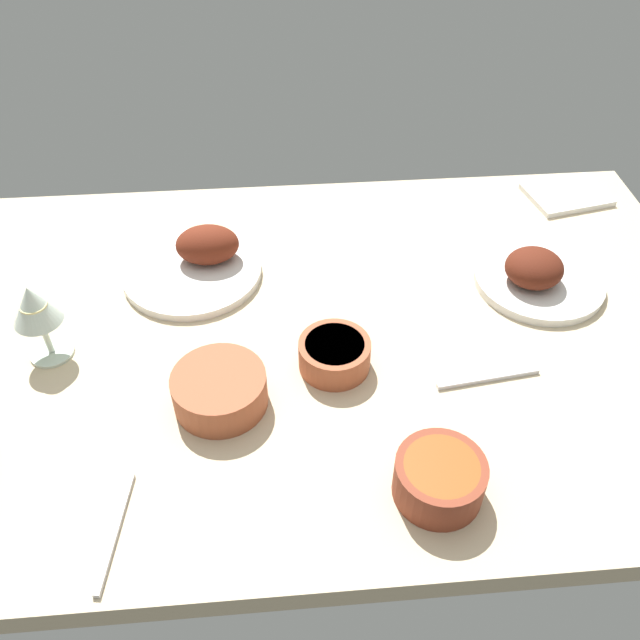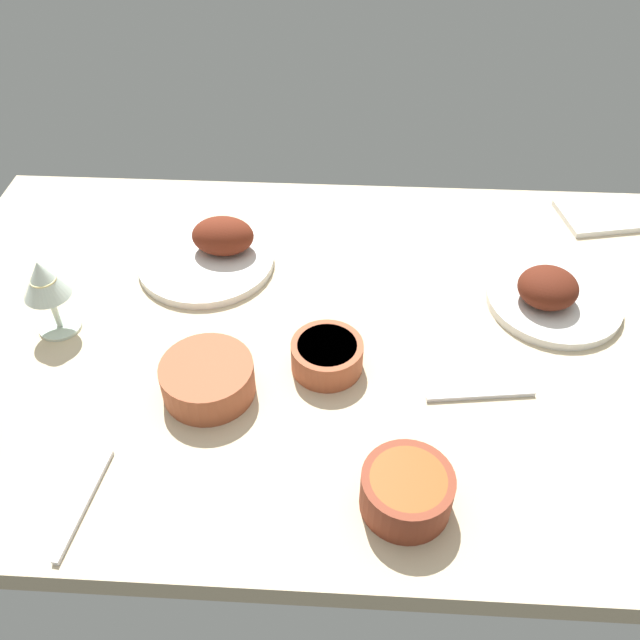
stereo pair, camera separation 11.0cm
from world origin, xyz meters
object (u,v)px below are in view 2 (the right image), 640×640
(plate_near_viewer, at_px, (551,295))
(bowl_soup, at_px, (407,490))
(plate_center_main, at_px, (213,251))
(fork_loose, at_px, (481,396))
(bowl_sauce, at_px, (208,378))
(spoon_loose, at_px, (85,504))
(wine_glass, at_px, (44,282))
(bowl_onions, at_px, (327,355))
(folded_napkin, at_px, (601,215))

(plate_near_viewer, height_order, bowl_soup, plate_near_viewer)
(plate_center_main, xyz_separation_m, fork_loose, (0.46, -0.31, -0.02))
(bowl_sauce, height_order, spoon_loose, bowl_sauce)
(bowl_sauce, bearing_deg, spoon_loose, -122.37)
(bowl_sauce, relative_size, wine_glass, 1.01)
(bowl_onions, bearing_deg, plate_center_main, 131.31)
(plate_near_viewer, relative_size, wine_glass, 1.65)
(folded_napkin, bearing_deg, plate_center_main, -166.39)
(bowl_onions, distance_m, spoon_loose, 0.41)
(plate_center_main, relative_size, fork_loose, 1.51)
(bowl_sauce, height_order, fork_loose, bowl_sauce)
(bowl_soup, xyz_separation_m, spoon_loose, (-0.42, -0.03, -0.03))
(plate_center_main, xyz_separation_m, bowl_onions, (0.22, -0.26, 0.00))
(bowl_soup, height_order, fork_loose, bowl_soup)
(bowl_sauce, xyz_separation_m, bowl_onions, (0.18, 0.06, -0.00))
(folded_napkin, xyz_separation_m, fork_loose, (-0.30, -0.49, -0.00))
(wine_glass, xyz_separation_m, fork_loose, (0.69, -0.12, -0.10))
(fork_loose, bearing_deg, bowl_soup, 49.86)
(plate_near_viewer, distance_m, wine_glass, 0.84)
(bowl_sauce, xyz_separation_m, spoon_loose, (-0.13, -0.20, -0.03))
(folded_napkin, bearing_deg, bowl_onions, -140.75)
(plate_center_main, bearing_deg, bowl_sauce, -81.46)
(fork_loose, height_order, spoon_loose, same)
(plate_near_viewer, bearing_deg, bowl_soup, -123.24)
(bowl_onions, relative_size, fork_loose, 0.68)
(bowl_sauce, relative_size, folded_napkin, 0.88)
(bowl_soup, bearing_deg, bowl_onions, 115.43)
(bowl_onions, distance_m, folded_napkin, 0.70)
(plate_center_main, bearing_deg, spoon_loose, -98.97)
(bowl_onions, bearing_deg, bowl_soup, -64.57)
(plate_near_viewer, distance_m, folded_napkin, 0.32)
(plate_center_main, relative_size, spoon_loose, 1.49)
(wine_glass, bearing_deg, plate_near_viewer, 6.92)
(wine_glass, distance_m, folded_napkin, 1.06)
(bowl_sauce, distance_m, spoon_loose, 0.24)
(bowl_sauce, relative_size, bowl_onions, 1.24)
(plate_near_viewer, height_order, fork_loose, plate_near_viewer)
(plate_center_main, distance_m, bowl_onions, 0.34)
(bowl_onions, xyz_separation_m, wine_glass, (-0.45, 0.06, 0.07))
(bowl_onions, xyz_separation_m, spoon_loose, (-0.31, -0.27, -0.02))
(wine_glass, relative_size, spoon_loose, 0.83)
(plate_near_viewer, xyz_separation_m, bowl_onions, (-0.38, -0.17, 0.00))
(bowl_sauce, relative_size, bowl_soup, 1.17)
(bowl_sauce, xyz_separation_m, folded_napkin, (0.72, 0.50, -0.02))
(plate_near_viewer, distance_m, spoon_loose, 0.81)
(bowl_soup, relative_size, folded_napkin, 0.75)
(plate_center_main, relative_size, folded_napkin, 1.56)
(bowl_soup, height_order, wine_glass, wine_glass)
(plate_center_main, bearing_deg, fork_loose, -33.64)
(bowl_onions, height_order, wine_glass, wine_glass)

